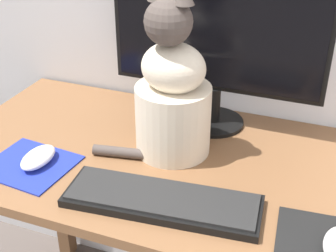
{
  "coord_description": "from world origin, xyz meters",
  "views": [
    {
      "loc": [
        0.35,
        -0.9,
        1.38
      ],
      "look_at": [
        0.03,
        -0.07,
        0.87
      ],
      "focal_mm": 50.0,
      "sensor_mm": 36.0,
      "label": 1
    }
  ],
  "objects_px": {
    "monitor": "(217,39)",
    "keyboard": "(162,200)",
    "computer_mouse_left": "(38,157)",
    "cat": "(172,94)"
  },
  "relations": [
    {
      "from": "keyboard",
      "to": "computer_mouse_left",
      "type": "xyz_separation_m",
      "value": [
        -0.33,
        0.04,
        0.01
      ]
    },
    {
      "from": "computer_mouse_left",
      "to": "cat",
      "type": "relative_size",
      "value": 0.26
    },
    {
      "from": "monitor",
      "to": "cat",
      "type": "xyz_separation_m",
      "value": [
        -0.06,
        -0.17,
        -0.09
      ]
    },
    {
      "from": "keyboard",
      "to": "computer_mouse_left",
      "type": "distance_m",
      "value": 0.34
    },
    {
      "from": "keyboard",
      "to": "monitor",
      "type": "bearing_deg",
      "value": 84.21
    },
    {
      "from": "monitor",
      "to": "computer_mouse_left",
      "type": "bearing_deg",
      "value": -134.23
    },
    {
      "from": "monitor",
      "to": "cat",
      "type": "height_order",
      "value": "monitor"
    },
    {
      "from": "computer_mouse_left",
      "to": "cat",
      "type": "xyz_separation_m",
      "value": [
        0.28,
        0.18,
        0.14
      ]
    },
    {
      "from": "monitor",
      "to": "keyboard",
      "type": "bearing_deg",
      "value": -90.3
    },
    {
      "from": "monitor",
      "to": "keyboard",
      "type": "xyz_separation_m",
      "value": [
        -0.0,
        -0.38,
        -0.23
      ]
    }
  ]
}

